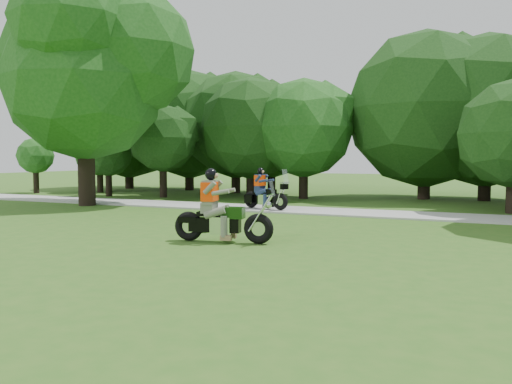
% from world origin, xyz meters
% --- Properties ---
extents(ground, '(100.00, 100.00, 0.00)m').
position_xyz_m(ground, '(0.00, 0.00, 0.00)').
color(ground, '#2F601B').
rests_on(ground, ground).
extents(walkway, '(60.00, 2.20, 0.06)m').
position_xyz_m(walkway, '(0.00, 8.00, 0.03)').
color(walkway, '#A1A19C').
rests_on(walkway, ground).
extents(tree_line, '(39.38, 11.63, 7.88)m').
position_xyz_m(tree_line, '(0.19, 14.67, 3.70)').
color(tree_line, black).
rests_on(tree_line, ground).
extents(big_tree_west, '(8.64, 6.56, 9.96)m').
position_xyz_m(big_tree_west, '(-10.54, 6.85, 5.76)').
color(big_tree_west, black).
rests_on(big_tree_west, ground).
extents(chopper_motorcycle, '(2.40, 0.80, 1.72)m').
position_xyz_m(chopper_motorcycle, '(-1.40, 0.87, 0.63)').
color(chopper_motorcycle, black).
rests_on(chopper_motorcycle, ground).
extents(touring_motorcycle, '(1.97, 0.98, 1.53)m').
position_xyz_m(touring_motorcycle, '(-3.18, 7.67, 0.62)').
color(touring_motorcycle, black).
rests_on(touring_motorcycle, walkway).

